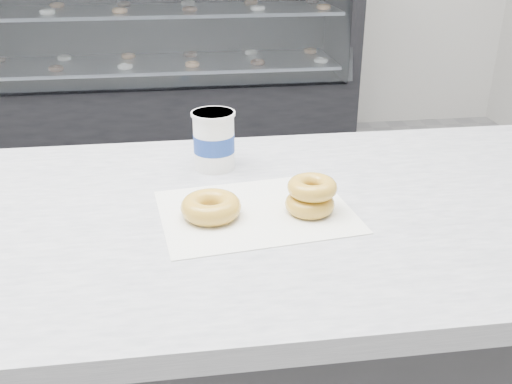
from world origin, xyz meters
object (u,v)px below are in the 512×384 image
Objects in this scene: donut_stack at (311,196)px; donut_single at (211,207)px; display_case at (161,77)px; coffee_cup at (214,140)px.

donut_single is at bearing 178.64° from donut_stack.
coffee_cup is (0.18, -2.52, 0.47)m from display_case.
coffee_cup is at bearing 84.30° from donut_single.
display_case reaches higher than donut_single.
display_case is 19.38× the size of donut_stack.
donut_stack is at bearing -83.14° from display_case.
display_case is 2.79m from donut_single.
display_case is at bearing 96.86° from donut_stack.
coffee_cup is (-0.16, 0.23, 0.03)m from donut_stack.
donut_stack is at bearing -1.36° from donut_single.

